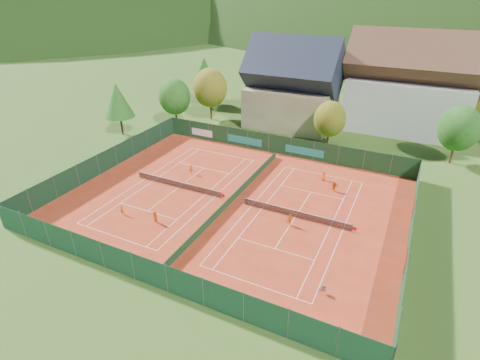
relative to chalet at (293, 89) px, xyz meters
name	(u,v)px	position (x,y,z in m)	size (l,w,h in m)	color
ground	(233,201)	(3.00, -30.00, -6.64)	(600.00, 600.00, 0.00)	#305119
clay_pad	(233,201)	(3.00, -30.00, -6.62)	(40.00, 32.00, 0.01)	#AA3019
court_markings_left	(179,187)	(-5.00, -30.00, -6.61)	(11.03, 23.83, 0.00)	white
court_markings_right	(295,217)	(11.00, -30.00, -6.61)	(11.03, 23.83, 0.00)	white
tennis_net_left	(179,184)	(-4.85, -30.00, -6.12)	(13.30, 0.10, 1.02)	#59595B
tennis_net_right	(297,214)	(11.15, -30.00, -6.12)	(13.30, 0.10, 1.02)	#59595B
court_divider	(233,198)	(3.00, -30.00, -6.12)	(0.03, 28.80, 1.00)	#153C1F
fence_north	(277,145)	(2.54, -14.01, -5.16)	(40.00, 0.10, 3.00)	#14371B
fence_south	(149,272)	(3.00, -46.00, -5.12)	(40.00, 0.04, 3.00)	#153B24
fence_west	(107,160)	(-17.00, -30.00, -5.12)	(0.04, 32.00, 3.00)	#12321D
fence_east	(410,234)	(23.00, -29.95, -5.14)	(0.09, 32.00, 3.00)	#15391E
chalet	(293,89)	(0.00, 0.00, 0.00)	(16.20, 12.00, 16.00)	#C3AE8A
hotel_block_a	(409,89)	(19.00, 6.00, 0.76)	(21.60, 11.00, 17.25)	silver
tree_west_front	(175,97)	(-19.00, -10.00, -1.23)	(5.72, 5.72, 8.69)	#422B17
tree_west_mid	(210,88)	(-15.00, -4.00, -0.56)	(6.44, 6.44, 9.78)	#4B301A
tree_west_back	(204,73)	(-21.00, 4.00, 0.11)	(5.60, 5.60, 10.00)	#4D2D1B
tree_center	(330,119)	(9.00, -8.00, -1.91)	(5.01, 5.01, 7.60)	#432A18
tree_east_front	(459,128)	(27.00, -6.00, -1.23)	(5.72, 5.72, 8.69)	#4B351B
tree_west_side	(118,100)	(-25.00, -18.00, -0.56)	(5.04, 5.04, 9.00)	#462D19
tree_east_back	(472,94)	(29.00, 10.00, 0.12)	(7.15, 7.15, 10.86)	#452E18
mountain_backdrop	(439,94)	(31.54, 203.48, -46.26)	(820.00, 530.00, 242.00)	black
ball_hopper	(324,289)	(17.00, -40.29, -6.07)	(0.34, 0.34, 0.80)	slate
loose_ball_0	(142,213)	(-5.30, -36.99, -6.59)	(0.07, 0.07, 0.07)	#CCD833
loose_ball_1	(262,266)	(10.89, -39.43, -6.59)	(0.07, 0.07, 0.07)	#CCD833
player_left_near	(122,210)	(-7.18, -38.19, -6.00)	(0.46, 0.30, 1.25)	#D66213
player_left_mid	(155,217)	(-2.66, -37.95, -5.87)	(0.73, 0.57, 1.51)	orange
player_left_far	(191,169)	(-5.65, -25.88, -5.95)	(0.87, 0.50, 1.35)	#F84C16
player_right_near	(290,220)	(10.95, -31.81, -5.91)	(0.84, 0.35, 1.43)	orange
player_right_far_a	(324,175)	(11.54, -19.69, -5.91)	(0.70, 0.46, 1.44)	orange
player_right_far_b	(334,187)	(13.51, -22.06, -5.96)	(1.23, 0.39, 1.33)	#E35214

